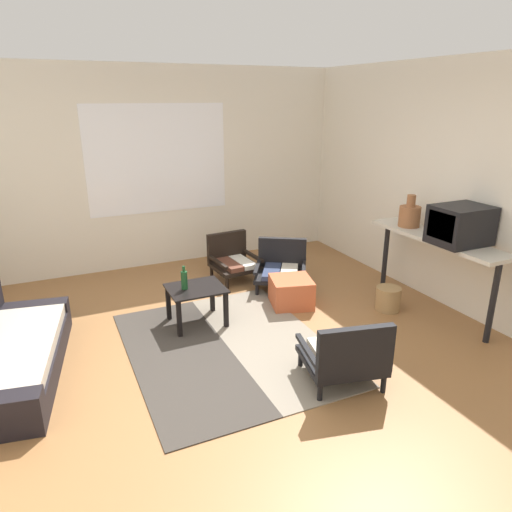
{
  "coord_description": "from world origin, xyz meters",
  "views": [
    {
      "loc": [
        -1.45,
        -3.34,
        2.29
      ],
      "look_at": [
        0.36,
        0.61,
        0.8
      ],
      "focal_mm": 32.6,
      "sensor_mm": 36.0,
      "label": 1
    }
  ],
  "objects": [
    {
      "name": "ottoman_orange",
      "position": [
        0.97,
        0.96,
        0.16
      ],
      "size": [
        0.55,
        0.55,
        0.33
      ],
      "primitive_type": "cube",
      "rotation": [
        0.0,
        0.0,
        -0.26
      ],
      "color": "#BC5633",
      "rests_on": "ground"
    },
    {
      "name": "coffee_table",
      "position": [
        -0.16,
        0.97,
        0.33
      ],
      "size": [
        0.58,
        0.5,
        0.41
      ],
      "color": "black",
      "rests_on": "ground"
    },
    {
      "name": "ground_plane",
      "position": [
        0.0,
        0.0,
        0.0
      ],
      "size": [
        7.8,
        7.8,
        0.0
      ],
      "primitive_type": "plane",
      "color": "olive"
    },
    {
      "name": "side_wall_right",
      "position": [
        2.66,
        0.3,
        1.35
      ],
      "size": [
        0.12,
        6.6,
        2.7
      ],
      "primitive_type": "cube",
      "color": "silver",
      "rests_on": "ground"
    },
    {
      "name": "console_shelf",
      "position": [
        2.3,
        0.18,
        0.78
      ],
      "size": [
        0.41,
        1.68,
        0.88
      ],
      "color": "beige",
      "rests_on": "ground"
    },
    {
      "name": "couch",
      "position": [
        -1.96,
        0.7,
        0.22
      ],
      "size": [
        1.04,
        1.9,
        0.72
      ],
      "color": "black",
      "rests_on": "ground"
    },
    {
      "name": "armchair_corner",
      "position": [
        1.13,
        1.52,
        0.26
      ],
      "size": [
        0.84,
        0.83,
        0.58
      ],
      "color": "black",
      "rests_on": "ground"
    },
    {
      "name": "area_rug",
      "position": [
        -0.05,
        0.36,
        0.01
      ],
      "size": [
        1.81,
        2.28,
        0.01
      ],
      "color": "#38332D",
      "rests_on": "ground"
    },
    {
      "name": "clay_vase",
      "position": [
        2.3,
        0.62,
        1.01
      ],
      "size": [
        0.24,
        0.24,
        0.37
      ],
      "color": "#935B38",
      "rests_on": "console_shelf"
    },
    {
      "name": "crt_television",
      "position": [
        2.3,
        -0.1,
        1.07
      ],
      "size": [
        0.55,
        0.43,
        0.39
      ],
      "color": "black",
      "rests_on": "console_shelf"
    },
    {
      "name": "armchair_by_window",
      "position": [
        0.68,
        2.04,
        0.26
      ],
      "size": [
        0.6,
        0.6,
        0.58
      ],
      "color": "black",
      "rests_on": "ground"
    },
    {
      "name": "far_wall_with_window",
      "position": [
        0.0,
        3.06,
        1.35
      ],
      "size": [
        5.6,
        0.13,
        2.7
      ],
      "color": "silver",
      "rests_on": "ground"
    },
    {
      "name": "armchair_striped_foreground",
      "position": [
        0.61,
        -0.61,
        0.28
      ],
      "size": [
        0.74,
        0.71,
        0.62
      ],
      "color": "black",
      "rests_on": "ground"
    },
    {
      "name": "glass_bottle",
      "position": [
        -0.27,
        0.98,
        0.51
      ],
      "size": [
        0.07,
        0.07,
        0.25
      ],
      "color": "#194723",
      "rests_on": "coffee_table"
    },
    {
      "name": "wicker_basket",
      "position": [
        1.9,
        0.39,
        0.13
      ],
      "size": [
        0.28,
        0.28,
        0.27
      ],
      "primitive_type": "cylinder",
      "color": "#9E7A4C",
      "rests_on": "ground"
    }
  ]
}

